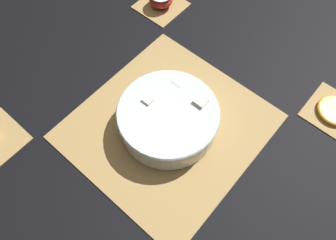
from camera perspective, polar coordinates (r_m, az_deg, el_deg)
ground_plane at (r=0.84m, az=0.00°, el=-1.14°), size 6.00×6.00×0.00m
bamboo_mat_center at (r=0.83m, az=0.00°, el=-1.04°), size 0.46×0.43×0.01m
coaster_mat_near_right at (r=0.96m, az=26.94°, el=1.25°), size 0.14×0.14×0.01m
coaster_mat_far_right at (r=1.11m, az=-1.21°, el=19.36°), size 0.14×0.14×0.01m
fruit_salad_bowl at (r=0.80m, az=0.00°, el=0.47°), size 0.25×0.25×0.08m
orange_slice_whole at (r=0.95m, az=27.13°, el=1.49°), size 0.09×0.09×0.01m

